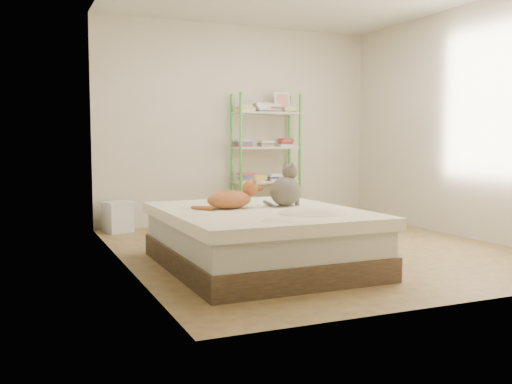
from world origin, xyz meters
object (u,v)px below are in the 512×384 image
grey_cat (285,185)px  bed (259,238)px  orange_cat (230,197)px  shelf_unit (266,160)px  white_bin (118,217)px  cardboard_box (253,218)px

grey_cat → bed: bearing=84.6°
bed → grey_cat: size_ratio=5.18×
bed → orange_cat: bearing=150.1°
bed → grey_cat: 0.55m
orange_cat → shelf_unit: size_ratio=0.28×
grey_cat → white_bin: (-1.11, 2.27, -0.50)m
bed → white_bin: (-0.80, 2.39, -0.06)m
white_bin → shelf_unit: bearing=0.9°
grey_cat → shelf_unit: shelf_unit is taller
orange_cat → white_bin: orange_cat is taller
bed → cardboard_box: 1.91m
orange_cat → white_bin: (-0.58, 2.26, -0.41)m
orange_cat → cardboard_box: 1.94m
bed → shelf_unit: shelf_unit is taller
cardboard_box → white_bin: size_ratio=1.39×
grey_cat → cardboard_box: size_ratio=0.69×
white_bin → grey_cat: bearing=-64.0°
grey_cat → shelf_unit: size_ratio=0.22×
shelf_unit → white_bin: bearing=-179.1°
orange_cat → white_bin: 2.37m
orange_cat → white_bin: bearing=95.0°
shelf_unit → white_bin: 2.06m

